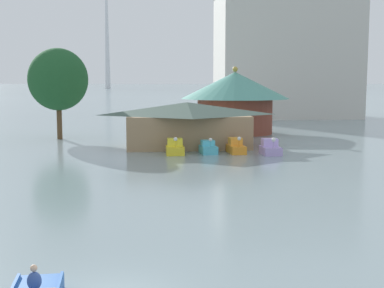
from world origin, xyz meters
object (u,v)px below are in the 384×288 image
object	(u,v)px
pedal_boat_orange	(236,147)
shoreline_tree_tall_left	(58,80)
distant_broadcast_tower	(106,0)
green_roof_pavilion	(235,97)
pedal_boat_lavender	(270,148)
boathouse	(187,123)
pedal_boat_yellow	(175,148)
pedal_boat_cyan	(208,148)
background_building_block	(286,54)

from	to	relation	value
pedal_boat_orange	shoreline_tree_tall_left	world-z (taller)	shoreline_tree_tall_left
pedal_boat_orange	distant_broadcast_tower	distance (m)	389.76
pedal_boat_orange	distant_broadcast_tower	xyz separation A→B (m)	(-35.91, 381.74, 70.00)
green_roof_pavilion	distant_broadcast_tower	xyz separation A→B (m)	(-39.14, 363.07, 65.87)
pedal_boat_lavender	boathouse	bearing A→B (deg)	-132.72
pedal_boat_yellow	pedal_boat_cyan	distance (m)	3.19
pedal_boat_lavender	green_roof_pavilion	size ratio (longest dim) A/B	0.19
pedal_boat_yellow	shoreline_tree_tall_left	size ratio (longest dim) A/B	0.22
pedal_boat_lavender	background_building_block	world-z (taller)	background_building_block
background_building_block	pedal_boat_lavender	bearing A→B (deg)	-107.09
pedal_boat_lavender	distant_broadcast_tower	xyz separation A→B (m)	(-38.97, 382.86, 69.99)
pedal_boat_yellow	boathouse	bearing A→B (deg)	164.34
pedal_boat_cyan	background_building_block	bearing A→B (deg)	151.98
pedal_boat_orange	boathouse	distance (m)	7.07
green_roof_pavilion	pedal_boat_cyan	bearing A→B (deg)	-107.55
pedal_boat_yellow	pedal_boat_lavender	size ratio (longest dim) A/B	0.90
pedal_boat_cyan	green_roof_pavilion	xyz separation A→B (m)	(5.89, 18.64, 4.20)
shoreline_tree_tall_left	distant_broadcast_tower	world-z (taller)	distant_broadcast_tower
distant_broadcast_tower	background_building_block	bearing A→B (deg)	-80.87
pedal_boat_cyan	boathouse	xyz separation A→B (m)	(-1.53, 5.36, 1.92)
pedal_boat_orange	pedal_boat_cyan	bearing A→B (deg)	-94.83
pedal_boat_orange	pedal_boat_lavender	distance (m)	3.26
boathouse	shoreline_tree_tall_left	xyz separation A→B (m)	(-14.41, 8.54, 4.57)
background_building_block	pedal_boat_orange	bearing A→B (deg)	-110.79
shoreline_tree_tall_left	background_building_block	distance (m)	49.50
background_building_block	shoreline_tree_tall_left	bearing A→B (deg)	-137.75
green_roof_pavilion	pedal_boat_orange	bearing A→B (deg)	-99.82
boathouse	distant_broadcast_tower	size ratio (longest dim) A/B	0.08
boathouse	green_roof_pavilion	distance (m)	15.38
pedal_boat_cyan	distant_broadcast_tower	xyz separation A→B (m)	(-33.25, 381.70, 70.07)
pedal_boat_cyan	shoreline_tree_tall_left	bearing A→B (deg)	-135.50
pedal_boat_lavender	green_roof_pavilion	bearing A→B (deg)	178.70
pedal_boat_lavender	shoreline_tree_tall_left	world-z (taller)	shoreline_tree_tall_left
background_building_block	pedal_boat_cyan	bearing A→B (deg)	-113.59
pedal_boat_lavender	boathouse	distance (m)	9.92
pedal_boat_yellow	shoreline_tree_tall_left	bearing A→B (deg)	-137.25
pedal_boat_cyan	distant_broadcast_tower	bearing A→B (deg)	-179.46
pedal_boat_yellow	background_building_block	world-z (taller)	background_building_block
pedal_boat_orange	background_building_block	xyz separation A→B (m)	(17.87, 47.05, 11.13)
pedal_boat_yellow	distant_broadcast_tower	distance (m)	389.49
background_building_block	distant_broadcast_tower	distance (m)	344.05
pedal_boat_orange	shoreline_tree_tall_left	bearing A→B (deg)	-130.96
pedal_boat_yellow	background_building_block	xyz separation A→B (m)	(23.71, 47.28, 11.12)
pedal_boat_orange	shoreline_tree_tall_left	xyz separation A→B (m)	(-18.61, 13.92, 6.42)
pedal_boat_yellow	pedal_boat_orange	xyz separation A→B (m)	(5.84, 0.23, -0.01)
shoreline_tree_tall_left	distant_broadcast_tower	size ratio (longest dim) A/B	0.07
shoreline_tree_tall_left	distant_broadcast_tower	xyz separation A→B (m)	(-17.31, 367.81, 63.58)
shoreline_tree_tall_left	pedal_boat_lavender	bearing A→B (deg)	-34.78
green_roof_pavilion	pedal_boat_yellow	bearing A→B (deg)	-115.65
pedal_boat_cyan	distant_broadcast_tower	size ratio (longest dim) A/B	0.02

